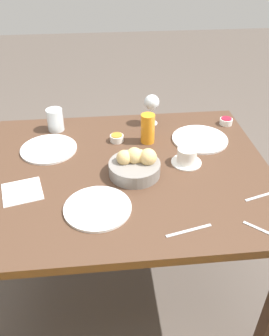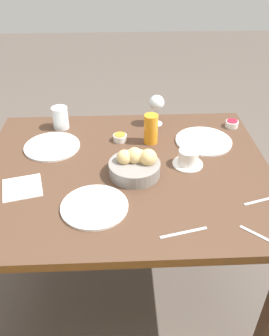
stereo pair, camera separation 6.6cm
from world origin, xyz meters
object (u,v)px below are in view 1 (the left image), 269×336
(water_tumbler, at_px, (55,120))
(jam_bowl_berry, at_px, (226,121))
(fork_silver, at_px, (189,231))
(spoon_coffee, at_px, (261,230))
(bread_basket, at_px, (135,165))
(knife_silver, at_px, (264,195))
(plate_near_right, at_px, (49,149))
(napkin, at_px, (22,192))
(plate_far_center, at_px, (98,208))
(coffee_cup, at_px, (187,157))
(jam_bowl_honey, at_px, (117,138))
(juice_glass, at_px, (148,129))
(wine_glass, at_px, (152,103))
(plate_near_left, at_px, (200,139))

(water_tumbler, distance_m, jam_bowl_berry, 0.85)
(fork_silver, relative_size, spoon_coffee, 1.66)
(bread_basket, height_order, knife_silver, bread_basket)
(plate_near_right, relative_size, napkin, 1.42)
(plate_near_right, xyz_separation_m, jam_bowl_berry, (-0.87, -0.16, 0.01))
(plate_far_center, relative_size, coffee_cup, 1.90)
(bread_basket, bearing_deg, jam_bowl_honey, -77.31)
(juice_glass, relative_size, water_tumbler, 1.27)
(bread_basket, relative_size, coffee_cup, 1.62)
(water_tumbler, relative_size, wine_glass, 0.70)
(plate_far_center, distance_m, jam_bowl_honey, 0.48)
(plate_far_center, relative_size, knife_silver, 1.51)
(plate_far_center, xyz_separation_m, spoon_coffee, (-0.55, 0.16, -0.00))
(plate_far_center, relative_size, napkin, 1.38)
(jam_bowl_honey, bearing_deg, water_tumbler, -25.57)
(knife_silver, xyz_separation_m, spoon_coffee, (0.08, 0.17, 0.00))
(fork_silver, bearing_deg, juice_glass, -84.01)
(plate_near_right, xyz_separation_m, wine_glass, (-0.50, -0.20, 0.11))
(juice_glass, xyz_separation_m, jam_bowl_berry, (-0.42, -0.13, -0.05))
(water_tumbler, xyz_separation_m, wine_glass, (-0.48, -0.02, 0.06))
(jam_bowl_honey, distance_m, fork_silver, 0.65)
(plate_near_right, bearing_deg, spoon_coffee, 142.35)
(plate_near_left, bearing_deg, fork_silver, 72.22)
(coffee_cup, distance_m, napkin, 0.68)
(plate_near_left, relative_size, plate_far_center, 1.06)
(water_tumbler, distance_m, fork_silver, 0.90)
(spoon_coffee, bearing_deg, water_tumbler, -46.26)
(plate_near_left, relative_size, juice_glass, 1.88)
(water_tumbler, bearing_deg, plate_near_left, 165.98)
(bread_basket, distance_m, jam_bowl_honey, 0.27)
(knife_silver, xyz_separation_m, napkin, (0.91, -0.11, 0.00))
(jam_bowl_honey, xyz_separation_m, napkin, (0.38, 0.34, -0.01))
(jam_bowl_honey, height_order, spoon_coffee, jam_bowl_honey)
(wine_glass, distance_m, napkin, 0.77)
(plate_near_right, xyz_separation_m, juice_glass, (-0.45, -0.03, 0.06))
(water_tumbler, distance_m, spoon_coffee, 1.07)
(bread_basket, relative_size, plate_near_right, 0.83)
(fork_silver, bearing_deg, plate_far_center, -24.95)
(wine_glass, height_order, coffee_cup, wine_glass)
(plate_far_center, relative_size, wine_glass, 1.58)
(juice_glass, height_order, spoon_coffee, juice_glass)
(plate_near_right, height_order, knife_silver, plate_near_right)
(spoon_coffee, bearing_deg, wine_glass, -71.57)
(bread_basket, bearing_deg, water_tumbler, -49.11)
(plate_near_left, bearing_deg, plate_near_right, 1.30)
(plate_near_left, distance_m, knife_silver, 0.45)
(juice_glass, bearing_deg, water_tumbler, -20.20)
(jam_bowl_honey, relative_size, spoon_coffee, 0.64)
(bread_basket, relative_size, juice_glass, 1.51)
(plate_near_right, bearing_deg, wine_glass, -157.81)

